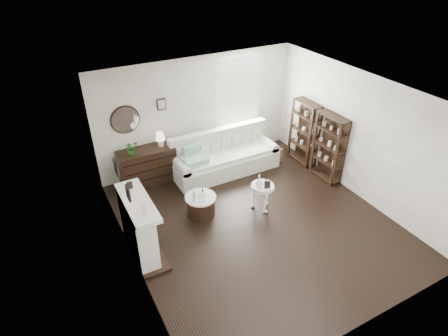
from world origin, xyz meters
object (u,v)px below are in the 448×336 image
drum_table (201,205)px  dresser (147,166)px  sofa (224,158)px  pedestal_table (263,187)px

drum_table → dresser: bearing=108.5°
sofa → dresser: 1.85m
dresser → drum_table: size_ratio=1.99×
dresser → drum_table: dresser is taller
sofa → dresser: size_ratio=2.03×
drum_table → pedestal_table: 1.33m
pedestal_table → dresser: bearing=130.2°
sofa → dresser: (-1.81, 0.39, 0.09)m
dresser → drum_table: 1.80m
sofa → drum_table: (-1.24, -1.30, -0.11)m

